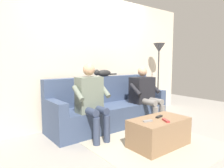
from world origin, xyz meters
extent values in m
plane|color=gray|center=(0.00, 0.60, 0.00)|extent=(8.00, 8.00, 0.00)
cube|color=beige|center=(0.00, -0.55, 1.23)|extent=(4.83, 0.06, 2.46)
cube|color=#3D4C6B|center=(0.00, 0.00, 0.20)|extent=(1.99, 0.55, 0.40)
cube|color=#3D4C6B|center=(0.00, -0.36, 0.45)|extent=(2.29, 0.16, 0.90)
cube|color=#3D4C6B|center=(-1.07, 0.00, 0.30)|extent=(0.15, 0.55, 0.60)
cube|color=#3D4C6B|center=(1.07, 0.00, 0.30)|extent=(0.15, 0.55, 0.60)
cube|color=#8C6B4C|center=(0.00, 1.05, 0.20)|extent=(0.84, 0.48, 0.39)
cube|color=black|center=(-0.60, 0.13, 0.64)|extent=(0.44, 0.29, 0.49)
sphere|color=tan|center=(-0.60, 0.13, 1.00)|extent=(0.17, 0.17, 0.17)
cylinder|color=gray|center=(-0.69, 0.34, 0.46)|extent=(0.11, 0.42, 0.11)
cylinder|color=gray|center=(-0.51, 0.34, 0.46)|extent=(0.11, 0.42, 0.11)
cylinder|color=gray|center=(-0.69, 0.55, 0.20)|extent=(0.10, 0.10, 0.40)
cylinder|color=gray|center=(-0.51, 0.55, 0.20)|extent=(0.10, 0.10, 0.40)
cylinder|color=black|center=(-0.85, 0.21, 0.68)|extent=(0.08, 0.27, 0.22)
cylinder|color=black|center=(-0.34, 0.21, 0.68)|extent=(0.08, 0.27, 0.22)
cube|color=slate|center=(0.60, 0.16, 0.68)|extent=(0.39, 0.23, 0.55)
sphere|color=tan|center=(0.60, 0.16, 1.06)|extent=(0.18, 0.18, 0.18)
cylinder|color=#333D56|center=(0.51, 0.33, 0.46)|extent=(0.11, 0.34, 0.11)
cylinder|color=#333D56|center=(0.69, 0.33, 0.46)|extent=(0.11, 0.34, 0.11)
cylinder|color=#333D56|center=(0.51, 0.50, 0.20)|extent=(0.10, 0.10, 0.40)
cylinder|color=#333D56|center=(0.69, 0.50, 0.20)|extent=(0.10, 0.10, 0.40)
cylinder|color=slate|center=(0.36, 0.24, 0.73)|extent=(0.08, 0.27, 0.22)
cylinder|color=slate|center=(0.83, 0.24, 0.73)|extent=(0.08, 0.27, 0.22)
ellipsoid|color=black|center=(-0.05, -0.36, 0.96)|extent=(0.30, 0.13, 0.13)
sphere|color=black|center=(0.12, -0.36, 0.98)|extent=(0.11, 0.11, 0.11)
cone|color=black|center=(0.11, -0.38, 1.02)|extent=(0.04, 0.04, 0.03)
cone|color=black|center=(0.11, -0.33, 1.02)|extent=(0.04, 0.04, 0.03)
cylinder|color=black|center=(-0.26, -0.36, 0.94)|extent=(0.18, 0.03, 0.03)
cube|color=black|center=(-0.05, 1.00, 0.40)|extent=(0.15, 0.07, 0.02)
cube|color=gray|center=(0.24, 1.05, 0.40)|extent=(0.14, 0.07, 0.02)
cube|color=#B73333|center=(0.03, 1.18, 0.40)|extent=(0.10, 0.15, 0.03)
cube|color=#B7AD93|center=(0.00, 0.89, 0.00)|extent=(1.70, 1.78, 0.01)
cylinder|color=#2D2D2D|center=(-1.46, -0.19, 0.01)|extent=(0.24, 0.24, 0.02)
cylinder|color=#333333|center=(-1.46, -0.19, 0.74)|extent=(0.03, 0.03, 1.48)
cone|color=#4C4C51|center=(-1.46, -0.19, 1.50)|extent=(0.26, 0.26, 0.21)
camera|label=1|loc=(2.19, 2.82, 1.18)|focal=32.32mm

